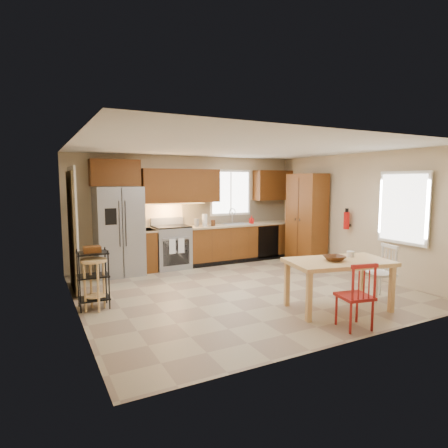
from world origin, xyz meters
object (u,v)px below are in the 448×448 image
fire_extinguisher (346,221)px  table_jar (350,255)px  dining_table (338,285)px  table_bowl (334,261)px  utility_cart (93,279)px  chair_red (355,295)px  chair_white (379,272)px  refrigerator (119,231)px  range_stove (171,248)px  bar_stool (95,285)px  soap_bottle (251,220)px  pantry (306,219)px

fire_extinguisher → table_jar: bearing=-133.8°
dining_table → table_bowl: (-0.09, 0.00, 0.38)m
table_bowl → utility_cart: 3.64m
fire_extinguisher → chair_red: fire_extinguisher is taller
chair_white → utility_cart: (-4.21, 1.71, 0.01)m
refrigerator → table_bowl: 4.37m
range_stove → chair_white: 4.32m
range_stove → dining_table: bearing=-70.6°
chair_white → table_bowl: size_ratio=2.90×
utility_cart → fire_extinguisher: bearing=1.0°
bar_stool → soap_bottle: bearing=46.5°
refrigerator → fire_extinguisher: bearing=-24.5°
fire_extinguisher → table_jar: 2.24m
range_stove → utility_cart: size_ratio=1.02×
chair_white → table_bowl: chair_white is taller
table_bowl → dining_table: bearing=0.0°
dining_table → table_bowl: 0.39m
soap_bottle → fire_extinguisher: size_ratio=0.53×
soap_bottle → chair_red: (-1.07, -4.29, -0.55)m
pantry → table_bowl: pantry is taller
chair_white → table_bowl: 1.09m
fire_extinguisher → soap_bottle: bearing=120.5°
refrigerator → dining_table: size_ratio=1.20×
range_stove → table_bowl: bearing=-71.9°
bar_stool → utility_cart: size_ratio=0.86×
chair_red → table_jar: 1.06m
bar_stool → table_bowl: bearing=-7.6°
range_stove → chair_red: 4.48m
chair_red → chair_white: (1.30, 0.70, 0.00)m
chair_white → utility_cart: bearing=79.5°
soap_bottle → table_bowl: (-0.81, -3.64, -0.25)m
refrigerator → table_jar: 4.54m
table_bowl → utility_cart: size_ratio=0.34×
refrigerator → soap_bottle: (3.18, -0.02, 0.09)m
refrigerator → table_bowl: refrigerator is taller
chair_white → chair_red: bearing=129.8°
fire_extinguisher → chair_red: size_ratio=0.40×
soap_bottle → table_jar: (-0.38, -3.55, -0.22)m
pantry → fire_extinguisher: pantry is taller
table_jar → pantry: bearing=63.3°
refrigerator → fire_extinguisher: size_ratio=5.06×
table_jar → chair_white: bearing=-4.1°
dining_table → table_jar: 0.53m
chair_white → table_jar: size_ratio=7.09×
dining_table → chair_white: size_ratio=1.70×
pantry → chair_white: bearing=-104.9°
pantry → utility_cart: 5.06m
pantry → soap_bottle: bearing=136.5°
chair_white → soap_bottle: bearing=15.3°
chair_white → utility_cart: size_ratio=0.99×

